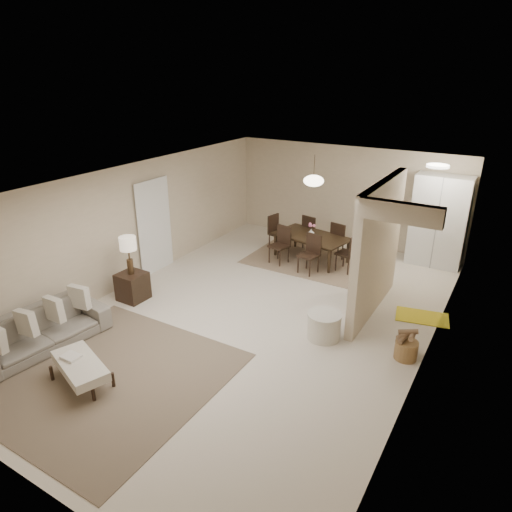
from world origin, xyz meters
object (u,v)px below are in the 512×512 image
Objects in this scene: round_pouf at (324,326)px; dining_table at (310,248)px; pantry_cabinet at (439,221)px; wicker_basket at (406,350)px; sofa at (40,331)px; ottoman_bench at (80,366)px; side_table at (133,286)px.

round_pouf is 0.34× the size of dining_table.
wicker_basket is (0.40, -4.15, -0.90)m from pantry_cabinet.
dining_table is at bearing 135.63° from wicker_basket.
wicker_basket is at bearing -55.42° from sofa.
pantry_cabinet reaches higher than round_pouf.
ottoman_bench is (-3.47, -7.19, -0.75)m from pantry_cabinet.
pantry_cabinet is 4.43m from round_pouf.
dining_table reaches higher than wicker_basket.
pantry_cabinet is 5.86× the size of wicker_basket.
sofa is 3.68× the size of round_pouf.
pantry_cabinet is 1.21× the size of dining_table.
wicker_basket is 0.21× the size of dining_table.
pantry_cabinet reaches higher than wicker_basket.
sofa is 2.01m from side_table.
pantry_cabinet is 8.43m from sofa.
sofa is at bearing -91.42° from side_table.
round_pouf is at bearing -175.77° from wicker_basket.
side_table is 1.55× the size of wicker_basket.
sofa is 5.98× the size of wicker_basket.
dining_table is (0.89, 5.96, 0.00)m from ottoman_bench.
ottoman_bench is 3.24× the size of wicker_basket.
dining_table is (2.17, 3.65, 0.03)m from side_table.
wicker_basket is at bearing 4.23° from round_pouf.
sofa is at bearing -124.86° from pantry_cabinet.
dining_table is at bearing 59.27° from side_table.
round_pouf is at bearing 69.05° from ottoman_bench.
round_pouf is 1.36m from wicker_basket.
wicker_basket is (5.15, 0.73, -0.13)m from side_table.
sofa reaches higher than round_pouf.
side_table reaches higher than ottoman_bench.
side_table is 3.85m from round_pouf.
ottoman_bench is at bearing -95.96° from sofa.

